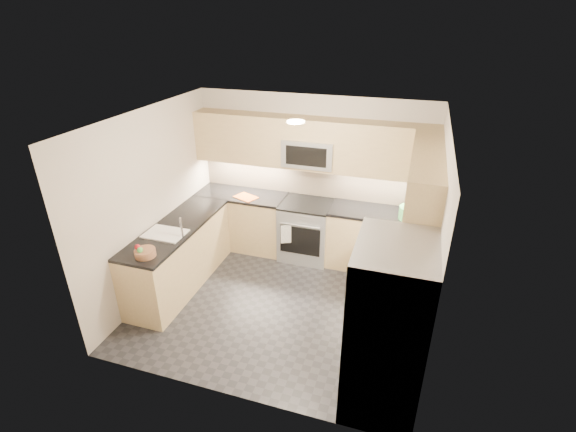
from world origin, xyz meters
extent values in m
cube|color=black|center=(0.00, 0.00, 0.00)|extent=(3.60, 3.20, 0.00)
cube|color=beige|center=(0.00, 0.00, 2.50)|extent=(3.60, 3.20, 0.02)
cube|color=beige|center=(0.00, 1.60, 1.25)|extent=(3.60, 0.02, 2.50)
cube|color=beige|center=(0.00, -1.60, 1.25)|extent=(3.60, 0.02, 2.50)
cube|color=beige|center=(-1.80, 0.00, 1.25)|extent=(0.02, 3.20, 2.50)
cube|color=beige|center=(1.80, 0.00, 1.25)|extent=(0.02, 3.20, 2.50)
cube|color=tan|center=(-1.09, 1.30, 0.45)|extent=(1.42, 0.60, 0.90)
cube|color=tan|center=(1.09, 1.30, 0.45)|extent=(1.42, 0.60, 0.90)
cube|color=tan|center=(1.50, 0.15, 0.45)|extent=(0.60, 1.70, 0.90)
cube|color=tan|center=(-1.50, 0.00, 0.45)|extent=(0.60, 2.00, 0.90)
cube|color=black|center=(-1.09, 1.30, 0.92)|extent=(1.42, 0.63, 0.04)
cube|color=black|center=(1.09, 1.30, 0.92)|extent=(1.42, 0.63, 0.04)
cube|color=black|center=(1.50, 0.15, 0.92)|extent=(0.63, 1.70, 0.04)
cube|color=black|center=(-1.50, 0.00, 0.92)|extent=(0.63, 2.00, 0.04)
cube|color=tan|center=(0.00, 1.43, 1.83)|extent=(3.60, 0.35, 0.75)
cube|color=tan|center=(1.62, 0.28, 1.83)|extent=(0.35, 1.95, 0.75)
cube|color=tan|center=(0.00, 1.60, 1.20)|extent=(3.60, 0.01, 0.51)
cube|color=tan|center=(1.80, 0.45, 1.20)|extent=(0.01, 2.30, 0.51)
cube|color=#AAAEB2|center=(0.00, 1.28, 0.46)|extent=(0.76, 0.65, 0.91)
cube|color=black|center=(0.00, 1.28, 0.92)|extent=(0.76, 0.65, 0.03)
cube|color=black|center=(0.00, 0.95, 0.45)|extent=(0.62, 0.02, 0.45)
cylinder|color=#B2B5BA|center=(0.00, 0.93, 0.72)|extent=(0.60, 0.02, 0.02)
cube|color=#A4A7AC|center=(0.00, 1.40, 1.70)|extent=(0.76, 0.40, 0.40)
cube|color=black|center=(0.00, 1.20, 1.70)|extent=(0.60, 0.01, 0.28)
cube|color=#97999F|center=(1.45, -1.15, 0.90)|extent=(0.70, 0.90, 1.80)
cylinder|color=#B2B5BA|center=(1.08, -1.33, 0.95)|extent=(0.02, 0.02, 1.20)
cylinder|color=#B2B5BA|center=(1.08, -0.97, 0.95)|extent=(0.02, 0.02, 1.20)
cube|color=white|center=(-1.50, -0.25, 0.88)|extent=(0.52, 0.38, 0.16)
cylinder|color=silver|center=(-1.24, -0.25, 1.08)|extent=(0.03, 0.03, 0.28)
cylinder|color=#50BC5A|center=(1.53, 1.19, 1.03)|extent=(0.40, 0.40, 0.18)
cube|color=#C04F12|center=(-0.96, 1.18, 0.95)|extent=(0.41, 0.36, 0.01)
cylinder|color=#9C6849|center=(-1.42, -0.79, 0.98)|extent=(0.27, 0.27, 0.09)
sphere|color=red|center=(-1.51, -0.80, 1.05)|extent=(0.07, 0.07, 0.07)
sphere|color=green|center=(-1.44, -0.85, 1.05)|extent=(0.07, 0.07, 0.07)
cube|color=silver|center=(-0.21, 0.91, 0.55)|extent=(0.15, 0.08, 0.30)
camera|label=1|loc=(1.48, -4.32, 3.58)|focal=26.00mm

